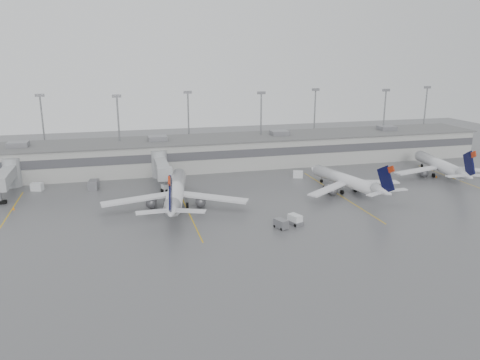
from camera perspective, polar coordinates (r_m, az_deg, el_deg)
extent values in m
plane|color=#4F4F51|center=(81.49, 8.29, -7.43)|extent=(260.00, 260.00, 0.00)
cube|color=#A9A9A4|center=(133.32, -1.33, 3.46)|extent=(150.00, 16.00, 8.00)
cube|color=#47474C|center=(125.47, -0.47, 3.18)|extent=(150.00, 0.15, 2.20)
cube|color=#606060|center=(132.56, -1.34, 5.18)|extent=(152.00, 17.00, 0.30)
cube|color=slate|center=(131.32, -25.44, 3.94)|extent=(5.00, 4.00, 1.30)
cube|color=slate|center=(151.84, 17.45, 6.05)|extent=(5.00, 4.00, 1.30)
cylinder|color=gray|center=(139.54, -22.80, 5.31)|extent=(0.44, 0.44, 20.00)
cube|color=slate|center=(138.36, -23.24, 9.47)|extent=(2.40, 0.50, 0.80)
cylinder|color=gray|center=(130.72, -14.51, 5.42)|extent=(0.44, 0.44, 20.00)
cube|color=slate|center=(129.46, -14.81, 9.87)|extent=(2.40, 0.50, 0.80)
cylinder|color=gray|center=(139.59, -6.28, 6.41)|extent=(0.44, 0.44, 20.00)
cube|color=slate|center=(138.41, -6.40, 10.59)|extent=(2.40, 0.50, 0.80)
cylinder|color=gray|center=(136.75, 2.57, 6.30)|extent=(0.44, 0.44, 20.00)
cube|color=slate|center=(135.55, 2.62, 10.57)|extent=(2.40, 0.50, 0.80)
cylinder|color=gray|center=(150.66, 9.05, 6.96)|extent=(0.44, 0.44, 20.00)
cube|color=slate|center=(149.57, 9.21, 10.83)|extent=(2.40, 0.50, 0.80)
cylinder|color=gray|center=(153.34, 17.09, 6.62)|extent=(0.44, 0.44, 20.00)
cube|color=slate|center=(152.27, 17.39, 10.41)|extent=(2.40, 0.50, 0.80)
cylinder|color=gray|center=(170.62, 21.55, 7.04)|extent=(0.44, 0.44, 20.00)
cube|color=slate|center=(169.66, 21.89, 10.45)|extent=(2.40, 0.50, 0.80)
cylinder|color=#999B9E|center=(124.76, -26.02, 0.84)|extent=(4.00, 4.00, 7.00)
cube|color=#999B9E|center=(118.40, -26.63, 0.46)|extent=(2.80, 13.00, 2.60)
cylinder|color=gray|center=(112.03, -27.19, -1.92)|extent=(0.70, 0.70, 2.80)
cube|color=black|center=(112.31, -27.13, -2.43)|extent=(2.20, 1.20, 0.70)
cylinder|color=#999B9E|center=(122.55, -9.81, 1.95)|extent=(4.00, 4.00, 7.00)
cube|color=#999B9E|center=(116.06, -9.54, 1.62)|extent=(2.80, 13.00, 2.60)
cube|color=#999B9E|center=(108.80, -9.16, 0.73)|extent=(3.40, 2.40, 3.00)
cylinder|color=gray|center=(109.56, -9.10, -0.74)|extent=(0.70, 0.70, 2.80)
cube|color=black|center=(109.85, -9.07, -1.26)|extent=(2.20, 1.20, 0.70)
cube|color=gold|center=(100.58, -26.81, -4.53)|extent=(0.25, 40.00, 0.01)
cube|color=gold|center=(98.89, -6.61, -3.25)|extent=(0.25, 40.00, 0.01)
cube|color=gold|center=(109.04, 11.90, -1.72)|extent=(0.25, 40.00, 0.01)
cube|color=gold|center=(128.27, 26.05, -0.42)|extent=(0.25, 40.00, 0.01)
cylinder|color=silver|center=(99.26, -7.79, -1.21)|extent=(7.67, 24.58, 3.32)
cone|color=silver|center=(112.49, -7.40, 0.76)|extent=(3.83, 3.65, 3.32)
cone|color=silver|center=(85.11, -8.36, -3.72)|extent=(4.27, 6.05, 3.32)
cube|color=silver|center=(97.37, -12.44, -2.30)|extent=(14.66, 4.76, 0.39)
cube|color=silver|center=(96.36, -3.27, -2.15)|extent=(14.04, 9.39, 0.39)
cube|color=black|center=(83.60, -8.47, -1.76)|extent=(1.45, 6.20, 7.25)
cube|color=#A9290D|center=(81.43, -8.62, -0.12)|extent=(0.73, 2.26, 2.10)
cylinder|color=black|center=(109.61, -7.45, -1.16)|extent=(0.56, 1.05, 1.00)
cylinder|color=black|center=(98.13, -9.17, -3.12)|extent=(0.71, 1.29, 1.22)
cylinder|color=black|center=(97.83, -6.45, -3.08)|extent=(0.71, 1.29, 1.22)
cylinder|color=silver|center=(111.06, 12.57, 0.06)|extent=(7.29, 20.74, 2.81)
cone|color=silver|center=(119.87, 9.03, 1.35)|extent=(3.32, 3.18, 2.81)
cone|color=silver|center=(102.13, 17.04, -1.36)|extent=(3.78, 5.19, 2.81)
cube|color=silver|center=(105.28, 10.71, -1.10)|extent=(11.72, 8.32, 0.33)
cube|color=silver|center=(113.64, 15.94, -0.21)|extent=(12.36, 3.55, 0.33)
cube|color=black|center=(101.10, 17.34, 0.05)|extent=(1.44, 5.21, 6.13)
cube|color=#A9290D|center=(99.69, 17.94, 1.24)|extent=(0.69, 1.91, 1.78)
cylinder|color=black|center=(118.01, 9.90, -0.11)|extent=(0.51, 0.90, 0.84)
cylinder|color=black|center=(109.07, 12.33, -1.46)|extent=(0.64, 1.10, 1.03)
cylinder|color=black|center=(111.56, 13.90, -1.18)|extent=(0.64, 1.10, 1.03)
cylinder|color=silver|center=(133.21, 23.04, 1.77)|extent=(6.65, 21.94, 2.97)
cone|color=silver|center=(143.88, 20.82, 2.92)|extent=(3.40, 3.24, 2.97)
cone|color=silver|center=(122.00, 25.87, 0.50)|extent=(3.77, 5.38, 2.97)
cube|color=silver|center=(127.88, 20.82, 1.11)|extent=(13.09, 4.36, 0.35)
cube|color=silver|center=(134.42, 26.16, 1.19)|extent=(12.57, 8.28, 0.35)
cube|color=black|center=(120.97, 26.14, 1.75)|extent=(1.25, 5.54, 6.47)
cube|color=#A9290D|center=(119.39, 26.59, 2.80)|extent=(0.63, 2.02, 1.88)
cylinder|color=black|center=(141.45, 21.30, 1.62)|extent=(0.49, 0.94, 0.89)
cylinder|color=black|center=(131.09, 22.52, 0.53)|extent=(0.62, 1.15, 1.09)
cylinder|color=black|center=(133.04, 24.11, 0.56)|extent=(0.62, 1.15, 1.09)
cube|color=silver|center=(88.57, 6.71, -4.82)|extent=(2.44, 2.99, 1.94)
cube|color=slate|center=(88.77, 6.70, -5.18)|extent=(2.79, 3.47, 0.75)
cylinder|color=black|center=(88.99, 5.82, -5.15)|extent=(0.44, 0.65, 0.60)
cylinder|color=black|center=(90.09, 6.64, -4.92)|extent=(0.44, 0.65, 0.60)
cylinder|color=black|center=(87.51, 6.76, -5.54)|extent=(0.44, 0.65, 0.60)
cylinder|color=black|center=(88.62, 7.58, -5.30)|extent=(0.44, 0.65, 0.60)
cube|color=slate|center=(86.46, 5.01, -5.32)|extent=(2.38, 3.03, 1.62)
cylinder|color=black|center=(86.95, 4.26, -5.63)|extent=(0.39, 0.57, 0.53)
cylinder|color=black|center=(86.44, 5.75, -5.80)|extent=(0.39, 0.57, 0.53)
cube|color=silver|center=(119.22, -23.50, -0.77)|extent=(2.97, 2.43, 1.82)
cube|color=silver|center=(110.22, -8.84, -0.91)|extent=(2.90, 2.38, 1.77)
cube|color=silver|center=(121.72, 7.08, 0.70)|extent=(2.91, 2.42, 1.76)
cube|color=slate|center=(115.81, -17.41, -0.56)|extent=(2.65, 3.71, 2.13)
cone|color=orange|center=(106.94, -25.89, -3.09)|extent=(0.46, 0.46, 0.74)
cone|color=orange|center=(111.64, -7.07, -0.92)|extent=(0.44, 0.44, 0.70)
cone|color=orange|center=(119.01, 11.47, -0.11)|extent=(0.40, 0.40, 0.64)
cone|color=orange|center=(131.21, 22.83, 0.41)|extent=(0.41, 0.41, 0.66)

